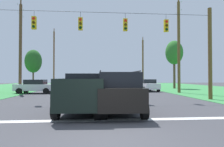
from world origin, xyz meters
TOP-DOWN VIEW (x-y plane):
  - ground_plane at (0.00, 0.00)m, footprint 120.00×120.00m
  - stop_bar_stripe at (0.00, 2.36)m, footprint 14.85×0.45m
  - lane_dash_0 at (0.00, 8.36)m, footprint 2.50×0.15m
  - lane_dash_1 at (0.00, 15.09)m, footprint 2.50×0.15m
  - lane_dash_2 at (0.00, 22.50)m, footprint 2.50×0.15m
  - lane_dash_3 at (0.00, 31.36)m, footprint 2.50×0.15m
  - overhead_signal_span at (0.05, 9.25)m, footprint 17.48×0.31m
  - pickup_truck at (-0.99, 4.47)m, footprint 2.49×5.49m
  - suv_black at (0.63, 3.97)m, footprint 2.25×4.82m
  - distant_car_crossing_white at (6.24, 19.42)m, footprint 2.34×4.45m
  - distant_car_oncoming at (-7.01, 16.81)m, footprint 4.41×2.24m
  - distant_car_far_parked at (-0.44, 25.81)m, footprint 4.44×2.32m
  - utility_pole_mid_right at (9.11, 16.30)m, footprint 0.33×1.60m
  - utility_pole_far_right at (9.25, 34.29)m, footprint 0.31×1.74m
  - utility_pole_mid_left at (-8.98, 17.64)m, footprint 0.33×1.90m
  - utility_pole_far_left at (-8.60, 34.23)m, footprint 0.27×1.86m
  - tree_roadside_right at (-10.37, 27.02)m, footprint 2.64×2.64m
  - tree_roadside_left at (11.98, 24.72)m, footprint 2.72×2.72m

SIDE VIEW (x-z plane):
  - ground_plane at x=0.00m, z-range 0.00..0.00m
  - stop_bar_stripe at x=0.00m, z-range 0.00..0.01m
  - lane_dash_0 at x=0.00m, z-range 0.00..0.01m
  - lane_dash_1 at x=0.00m, z-range 0.00..0.01m
  - lane_dash_2 at x=0.00m, z-range 0.00..0.01m
  - lane_dash_3 at x=0.00m, z-range 0.00..0.01m
  - distant_car_crossing_white at x=6.24m, z-range 0.03..1.55m
  - distant_car_oncoming at x=-7.01m, z-range 0.03..1.55m
  - distant_car_far_parked at x=-0.44m, z-range 0.03..1.55m
  - pickup_truck at x=-0.99m, z-range -0.01..1.94m
  - suv_black at x=0.63m, z-range 0.03..2.09m
  - overhead_signal_span at x=0.05m, z-range 0.43..7.72m
  - tree_roadside_right at x=-10.37m, z-range 1.24..7.45m
  - utility_pole_far_right at x=9.25m, z-range -0.08..10.00m
  - utility_pole_mid_left at x=-8.98m, z-range -0.14..10.73m
  - utility_pole_mid_right at x=9.11m, z-range -0.05..10.98m
  - tree_roadside_left at x=11.98m, z-range 1.84..9.43m
  - utility_pole_far_left at x=-8.60m, z-range 0.04..11.47m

